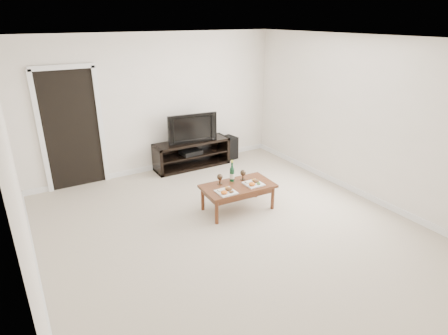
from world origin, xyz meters
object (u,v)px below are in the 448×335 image
television (191,127)px  coffee_table (238,197)px  subwoofer (228,148)px  media_console (192,154)px

television → coffee_table: 2.10m
television → subwoofer: 1.07m
television → coffee_table: size_ratio=0.89×
television → coffee_table: bearing=-88.4°
media_console → subwoofer: size_ratio=3.21×
subwoofer → coffee_table: 2.31m
television → coffee_table: television is taller
subwoofer → coffee_table: bearing=-126.4°
television → media_console: bearing=0.0°
coffee_table → media_console: bearing=85.0°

